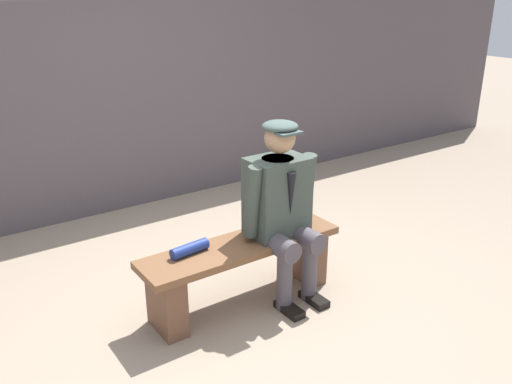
{
  "coord_description": "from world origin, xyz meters",
  "views": [
    {
      "loc": [
        1.81,
        2.76,
        2.11
      ],
      "look_at": [
        -0.12,
        0.0,
        0.82
      ],
      "focal_mm": 37.37,
      "sensor_mm": 36.0,
      "label": 1
    }
  ],
  "objects": [
    {
      "name": "ground_plane",
      "position": [
        0.0,
        0.0,
        0.0
      ],
      "size": [
        30.0,
        30.0,
        0.0
      ],
      "primitive_type": "plane",
      "color": "gray"
    },
    {
      "name": "bench",
      "position": [
        0.0,
        0.0,
        0.3
      ],
      "size": [
        1.47,
        0.38,
        0.47
      ],
      "color": "brown",
      "rests_on": "ground"
    },
    {
      "name": "seated_man",
      "position": [
        -0.3,
        0.05,
        0.7
      ],
      "size": [
        0.58,
        0.57,
        1.29
      ],
      "color": "#3E4941",
      "rests_on": "ground"
    },
    {
      "name": "rolled_magazine",
      "position": [
        0.37,
        -0.06,
        0.5
      ],
      "size": [
        0.28,
        0.11,
        0.08
      ],
      "primitive_type": "cylinder",
      "rotation": [
        0.0,
        1.57,
        0.11
      ],
      "color": "navy",
      "rests_on": "bench"
    },
    {
      "name": "stadium_wall",
      "position": [
        0.0,
        -2.25,
        1.01
      ],
      "size": [
        12.0,
        0.24,
        2.02
      ],
      "primitive_type": "cube",
      "color": "#51494E",
      "rests_on": "ground"
    }
  ]
}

